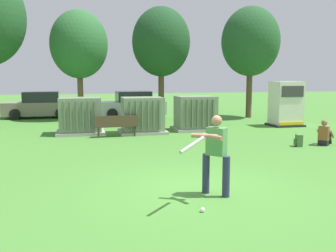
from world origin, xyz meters
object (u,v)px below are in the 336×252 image
(transformer_west, at_px, (80,116))
(transformer_mid_west, at_px, (142,116))
(parked_car_leftmost, at_px, (40,106))
(generator_enclosure, at_px, (286,104))
(backpack, at_px, (299,141))
(parked_car_left_of_center, at_px, (132,105))
(seated_spectator, at_px, (324,135))
(sports_ball, at_px, (203,210))
(transformer_mid_east, at_px, (195,114))
(batter, at_px, (215,151))
(park_bench, at_px, (117,124))

(transformer_west, relative_size, transformer_mid_west, 1.00)
(parked_car_leftmost, bearing_deg, generator_enclosure, -28.45)
(backpack, bearing_deg, generator_enclosure, 64.21)
(transformer_west, bearing_deg, parked_car_left_of_center, 63.63)
(seated_spectator, relative_size, backpack, 2.19)
(sports_ball, height_order, parked_car_left_of_center, parked_car_left_of_center)
(transformer_mid_east, distance_m, batter, 9.96)
(transformer_west, bearing_deg, park_bench, -38.95)
(seated_spectator, xyz_separation_m, parked_car_left_of_center, (-5.72, 11.31, 0.38))
(transformer_mid_west, xyz_separation_m, seated_spectator, (6.14, -4.54, -0.41))
(batter, relative_size, parked_car_leftmost, 0.41)
(transformer_mid_west, height_order, seated_spectator, transformer_mid_west)
(parked_car_leftmost, bearing_deg, transformer_mid_east, -43.14)
(generator_enclosure, distance_m, sports_ball, 13.62)
(generator_enclosure, xyz_separation_m, seated_spectator, (-1.47, -5.27, -0.76))
(transformer_west, height_order, backpack, transformer_west)
(transformer_mid_west, bearing_deg, transformer_mid_east, 7.60)
(seated_spectator, xyz_separation_m, parked_car_leftmost, (-11.34, 12.21, 0.38))
(batter, xyz_separation_m, sports_ball, (-0.56, -0.88, -0.93))
(transformer_mid_east, distance_m, seated_spectator, 6.04)
(park_bench, bearing_deg, seated_spectator, -26.62)
(transformer_mid_east, relative_size, sports_ball, 23.33)
(transformer_west, xyz_separation_m, backpack, (7.80, -4.95, -0.57))
(park_bench, relative_size, seated_spectator, 1.89)
(sports_ball, bearing_deg, generator_enclosure, 53.29)
(transformer_west, xyz_separation_m, parked_car_left_of_center, (3.17, 6.39, -0.04))
(transformer_mid_east, distance_m, generator_enclosure, 5.02)
(backpack, bearing_deg, park_bench, 149.30)
(transformer_west, distance_m, seated_spectator, 10.17)
(batter, relative_size, parked_car_left_of_center, 0.41)
(parked_car_left_of_center, bearing_deg, backpack, -67.81)
(transformer_mid_east, distance_m, parked_car_left_of_center, 6.79)
(park_bench, height_order, parked_car_leftmost, parked_car_leftmost)
(transformer_west, distance_m, park_bench, 1.96)
(transformer_west, relative_size, parked_car_left_of_center, 0.49)
(transformer_mid_east, xyz_separation_m, park_bench, (-3.86, -1.19, -0.25))
(sports_ball, relative_size, seated_spectator, 0.09)
(transformer_mid_east, height_order, seated_spectator, transformer_mid_east)
(park_bench, bearing_deg, parked_car_leftmost, 114.93)
(transformer_mid_east, distance_m, park_bench, 4.04)
(generator_enclosure, bearing_deg, backpack, -115.79)
(transformer_mid_east, xyz_separation_m, sports_ball, (-3.12, -10.50, -0.74))
(parked_car_leftmost, bearing_deg, sports_ball, -75.25)
(seated_spectator, bearing_deg, parked_car_left_of_center, 116.84)
(transformer_west, relative_size, transformer_mid_east, 1.00)
(transformer_mid_east, xyz_separation_m, generator_enclosure, (5.00, 0.38, 0.35))
(transformer_mid_west, distance_m, batter, 9.27)
(parked_car_leftmost, bearing_deg, backpack, -50.09)
(seated_spectator, bearing_deg, backpack, -178.24)
(batter, height_order, seated_spectator, batter)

